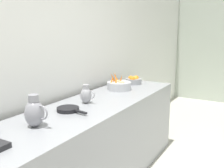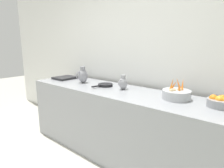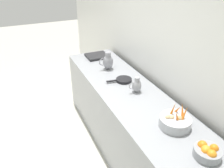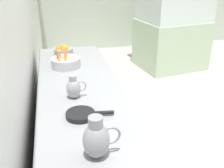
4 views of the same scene
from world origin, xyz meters
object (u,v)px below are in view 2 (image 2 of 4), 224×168
orange_bowl (219,102)px  metal_pitcher_tall (83,75)px  skillet_on_counter (105,85)px  vegetable_colander (176,94)px  metal_pitcher_short (123,83)px

orange_bowl → metal_pitcher_tall: 1.88m
skillet_on_counter → orange_bowl: bearing=91.0°
skillet_on_counter → metal_pitcher_tall: bearing=-85.5°
orange_bowl → metal_pitcher_tall: (0.06, -1.87, 0.06)m
vegetable_colander → metal_pitcher_short: (0.01, -0.72, 0.03)m
orange_bowl → skillet_on_counter: size_ratio=0.66×
vegetable_colander → skillet_on_counter: 1.02m
metal_pitcher_short → skillet_on_counter: bearing=-86.6°
vegetable_colander → orange_bowl: 0.42m
orange_bowl → skillet_on_counter: 1.44m
vegetable_colander → metal_pitcher_tall: 1.46m
orange_bowl → skillet_on_counter: orange_bowl is taller
metal_pitcher_tall → skillet_on_counter: size_ratio=0.75×
vegetable_colander → skillet_on_counter: vegetable_colander is taller
orange_bowl → metal_pitcher_short: metal_pitcher_short is taller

